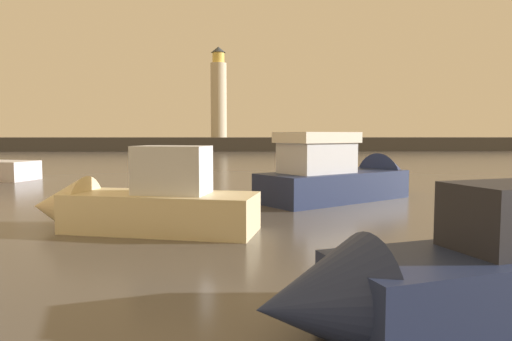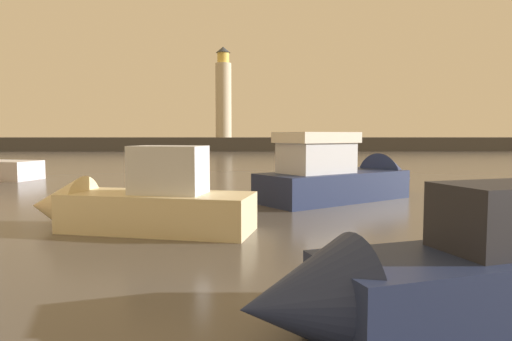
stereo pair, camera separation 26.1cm
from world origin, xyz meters
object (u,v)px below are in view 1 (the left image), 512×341
at_px(lighthouse, 219,95).
at_px(motorboat_4, 447,278).
at_px(motorboat_1, 132,204).
at_px(motorboat_2, 352,177).

relative_size(lighthouse, motorboat_4, 2.26).
bearing_deg(motorboat_1, lighthouse, 90.79).
bearing_deg(motorboat_1, motorboat_2, 39.36).
xyz_separation_m(motorboat_1, motorboat_2, (7.24, 5.94, 0.14)).
bearing_deg(lighthouse, motorboat_2, -81.33).
distance_m(lighthouse, motorboat_4, 65.65).
height_order(motorboat_1, motorboat_2, motorboat_2).
distance_m(motorboat_2, motorboat_4, 12.12).
height_order(lighthouse, motorboat_2, lighthouse).
bearing_deg(lighthouse, motorboat_1, -89.21).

